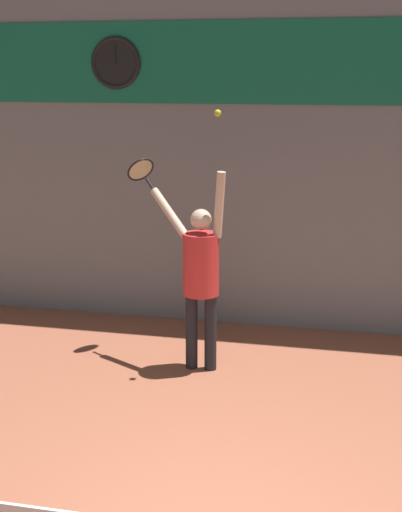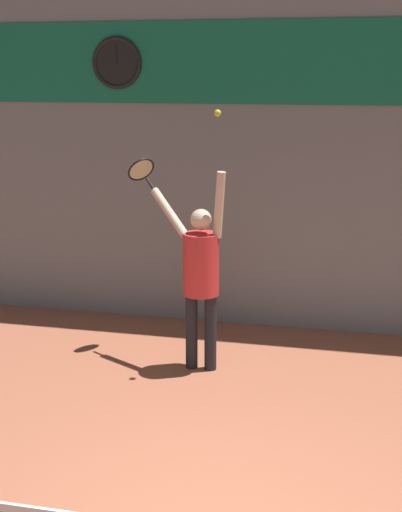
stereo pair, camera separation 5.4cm
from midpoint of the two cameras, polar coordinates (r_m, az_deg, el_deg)
back_wall at (r=8.68m, az=7.41°, el=10.17°), size 18.00×0.10×5.00m
sponsor_banner at (r=8.60m, az=7.54°, el=15.11°), size 7.87×0.02×0.96m
scoreboard_clock at (r=9.04m, az=-6.57°, el=15.11°), size 0.63×0.06×0.63m
tennis_player at (r=7.52m, az=0.16°, el=-1.15°), size 0.94×0.60×2.17m
tennis_racket at (r=8.03m, az=-4.57°, el=6.82°), size 0.41×0.40×0.35m
tennis_ball at (r=7.15m, az=1.56°, el=11.36°), size 0.07×0.07×0.07m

